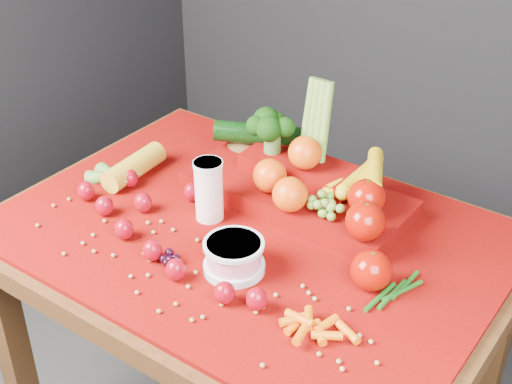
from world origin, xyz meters
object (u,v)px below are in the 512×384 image
Objects in this scene: table at (251,270)px; yogurt_bowl at (234,256)px; produce_mound at (307,183)px; milk_glass at (209,188)px.

yogurt_bowl is at bearing -67.32° from table.
yogurt_bowl reaches higher than table.
yogurt_bowl is at bearing -88.05° from produce_mound.
yogurt_bowl is (0.05, -0.13, 0.14)m from table.
yogurt_bowl is (0.16, -0.12, -0.04)m from milk_glass.
milk_glass is 0.20m from yogurt_bowl.
milk_glass reaches higher than yogurt_bowl.
table is 8.89× the size of yogurt_bowl.
table is at bearing -106.51° from produce_mound.
table is 0.21m from milk_glass.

